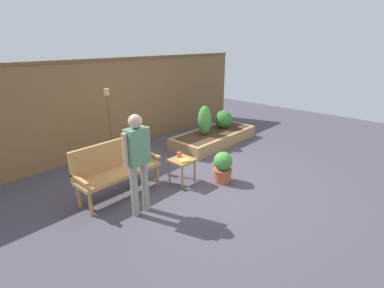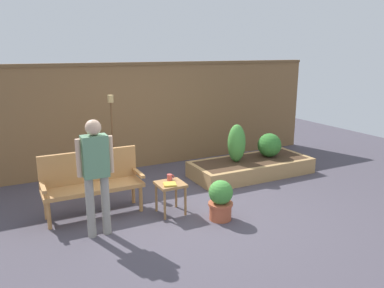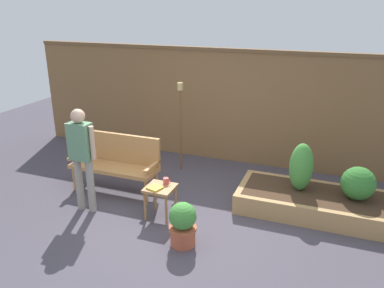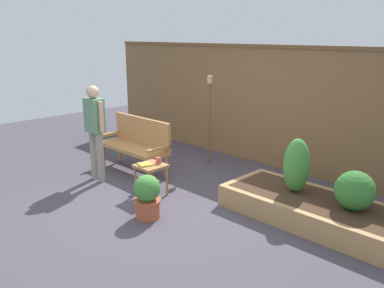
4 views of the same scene
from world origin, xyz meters
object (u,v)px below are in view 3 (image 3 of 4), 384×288
at_px(book_on_table, 155,188).
at_px(cup_on_table, 166,181).
at_px(potted_boxwood, 183,224).
at_px(shrub_far_corner, 358,183).
at_px(shrub_near_bench, 301,167).
at_px(tiki_torch, 180,111).
at_px(side_table, 160,192).
at_px(person_by_bench, 82,152).
at_px(garden_bench, 117,159).

bearing_deg(book_on_table, cup_on_table, 83.22).
relative_size(potted_boxwood, shrub_far_corner, 1.24).
xyz_separation_m(shrub_near_bench, tiki_torch, (-2.20, 0.71, 0.46)).
relative_size(cup_on_table, tiki_torch, 0.07).
distance_m(side_table, shrub_far_corner, 2.79).
height_order(tiki_torch, person_by_bench, tiki_torch).
height_order(potted_boxwood, shrub_near_bench, shrub_near_bench).
xyz_separation_m(potted_boxwood, shrub_near_bench, (1.26, 1.51, 0.36)).
xyz_separation_m(side_table, person_by_bench, (-1.12, -0.21, 0.54)).
bearing_deg(garden_bench, cup_on_table, -21.88).
relative_size(side_table, shrub_far_corner, 1.01).
xyz_separation_m(cup_on_table, shrub_far_corner, (2.57, 0.87, 0.01)).
relative_size(side_table, person_by_bench, 0.31).
height_order(shrub_near_bench, shrub_far_corner, shrub_near_bench).
relative_size(side_table, shrub_near_bench, 0.66).
height_order(cup_on_table, shrub_near_bench, shrub_near_bench).
bearing_deg(garden_bench, tiki_torch, 60.40).
xyz_separation_m(book_on_table, shrub_near_bench, (1.86, 1.06, 0.17)).
distance_m(side_table, cup_on_table, 0.18).
distance_m(book_on_table, shrub_near_bench, 2.15).
height_order(side_table, potted_boxwood, potted_boxwood).
distance_m(garden_bench, shrub_far_corner, 3.67).
distance_m(potted_boxwood, person_by_bench, 1.82).
bearing_deg(side_table, shrub_far_corner, 20.71).
bearing_deg(shrub_near_bench, garden_bench, -171.25).
height_order(cup_on_table, shrub_far_corner, shrub_far_corner).
bearing_deg(shrub_far_corner, potted_boxwood, -143.73).
relative_size(shrub_far_corner, person_by_bench, 0.30).
bearing_deg(side_table, potted_boxwood, -43.10).
distance_m(side_table, book_on_table, 0.13).
distance_m(garden_bench, shrub_near_bench, 2.89).
relative_size(shrub_near_bench, tiki_torch, 0.45).
bearing_deg(person_by_bench, shrub_far_corner, 17.72).
height_order(garden_bench, cup_on_table, garden_bench).
height_order(cup_on_table, tiki_torch, tiki_torch).
relative_size(book_on_table, person_by_bench, 0.12).
bearing_deg(book_on_table, shrub_far_corner, 38.85).
bearing_deg(tiki_torch, potted_boxwood, -67.01).
bearing_deg(book_on_table, garden_bench, 164.84).
xyz_separation_m(side_table, book_on_table, (-0.04, -0.08, 0.10)).
relative_size(cup_on_table, shrub_near_bench, 0.16).
distance_m(side_table, shrub_near_bench, 2.09).
relative_size(cup_on_table, book_on_table, 0.64).
bearing_deg(tiki_torch, shrub_near_bench, -17.81).
distance_m(garden_bench, potted_boxwood, 1.93).
height_order(side_table, person_by_bench, person_by_bench).
bearing_deg(tiki_torch, shrub_far_corner, -13.29).
relative_size(shrub_near_bench, shrub_far_corner, 1.54).
bearing_deg(shrub_far_corner, person_by_bench, -162.28).
height_order(cup_on_table, book_on_table, cup_on_table).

